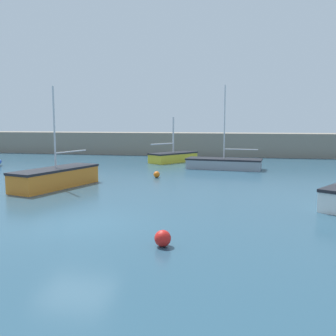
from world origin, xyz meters
The scene contains 7 objects.
ground_plane centered at (0.00, 0.00, -0.10)m, with size 120.00×120.00×0.20m, color #284C60.
harbor_breakwater centered at (0.00, 27.20, 1.14)m, with size 53.48×3.71×2.27m, color gray.
sailboat_tall_mast centered at (4.03, 15.85, 0.40)m, with size 5.50×2.37×5.97m.
sailboat_short_mast centered at (-0.41, 19.64, 0.44)m, with size 3.83×4.50×3.77m.
sailboat_twin_hulled centered at (-4.05, 6.36, 0.52)m, with size 2.87×5.35×5.17m.
mooring_buoy_orange centered at (0.27, 10.71, 0.19)m, with size 0.39×0.39×0.39m, color orange.
mooring_buoy_red centered at (3.36, -1.62, 0.23)m, with size 0.46×0.46×0.46m, color red.
Camera 1 is at (5.48, -11.23, 3.37)m, focal length 40.00 mm.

